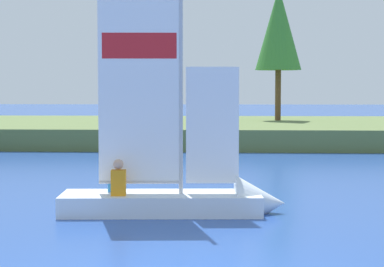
% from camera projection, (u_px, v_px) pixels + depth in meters
% --- Properties ---
extents(shore_bank, '(80.00, 13.80, 0.87)m').
position_uv_depth(shore_bank, '(213.00, 130.00, 32.99)').
color(shore_bank, '#5B703D').
rests_on(shore_bank, ground).
extents(shoreline_tree_centre, '(2.31, 2.31, 6.70)m').
position_uv_depth(shoreline_tree_centre, '(279.00, 29.00, 33.90)').
color(shoreline_tree_centre, brown).
rests_on(shoreline_tree_centre, shore_bank).
extents(sailboat, '(4.47, 1.48, 5.73)m').
position_uv_depth(sailboat, '(194.00, 192.00, 13.32)').
color(sailboat, silver).
rests_on(sailboat, ground).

